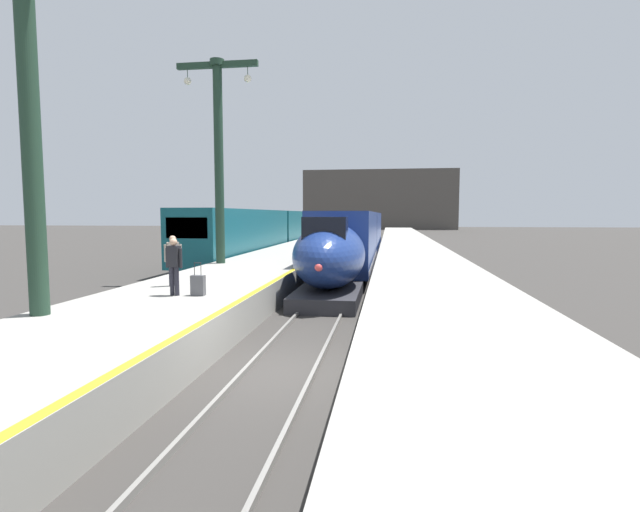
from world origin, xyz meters
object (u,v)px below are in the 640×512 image
object	(u,v)px
station_column_mid	(219,143)
passenger_mid_platform	(173,257)
highspeed_train_main	(356,236)
station_column_near	(28,87)
passenger_near_edge	(174,262)
regional_train_adjacent	(272,229)
rolling_suitcase	(198,285)

from	to	relation	value
station_column_mid	passenger_mid_platform	xyz separation A→B (m)	(1.10, -7.46, -4.84)
highspeed_train_main	station_column_near	size ratio (longest dim) A/B	4.31
passenger_near_edge	station_column_mid	bearing A→B (deg)	102.05
regional_train_adjacent	passenger_near_edge	size ratio (longest dim) A/B	21.66
passenger_near_edge	station_column_near	bearing A→B (deg)	-122.98
regional_train_adjacent	rolling_suitcase	distance (m)	28.72
rolling_suitcase	regional_train_adjacent	bearing A→B (deg)	99.74
regional_train_adjacent	passenger_mid_platform	distance (m)	26.84
highspeed_train_main	regional_train_adjacent	world-z (taller)	regional_train_adjacent
rolling_suitcase	passenger_mid_platform	bearing A→B (deg)	133.16
regional_train_adjacent	passenger_mid_platform	bearing A→B (deg)	-82.93
highspeed_train_main	rolling_suitcase	size ratio (longest dim) A/B	38.28
station_column_mid	passenger_near_edge	bearing A→B (deg)	-77.95
highspeed_train_main	regional_train_adjacent	size ratio (longest dim) A/B	1.03
regional_train_adjacent	station_column_mid	distance (m)	19.88
station_column_mid	regional_train_adjacent	bearing A→B (deg)	96.55
passenger_near_edge	passenger_mid_platform	world-z (taller)	same
station_column_mid	passenger_near_edge	world-z (taller)	station_column_mid
regional_train_adjacent	station_column_mid	world-z (taller)	station_column_mid
regional_train_adjacent	passenger_near_edge	distance (m)	28.67
regional_train_adjacent	station_column_mid	xyz separation A→B (m)	(2.20, -19.17, 4.75)
highspeed_train_main	station_column_mid	bearing A→B (deg)	-117.17
highspeed_train_main	rolling_suitcase	distance (m)	20.87
highspeed_train_main	station_column_mid	distance (m)	13.83
passenger_near_edge	rolling_suitcase	distance (m)	0.98
regional_train_adjacent	rolling_suitcase	bearing A→B (deg)	-80.26
passenger_mid_platform	rolling_suitcase	distance (m)	2.37
regional_train_adjacent	rolling_suitcase	size ratio (longest dim) A/B	37.27
passenger_mid_platform	rolling_suitcase	size ratio (longest dim) A/B	1.72
regional_train_adjacent	rolling_suitcase	world-z (taller)	regional_train_adjacent
highspeed_train_main	station_column_near	world-z (taller)	station_column_near
station_column_mid	rolling_suitcase	size ratio (longest dim) A/B	9.93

